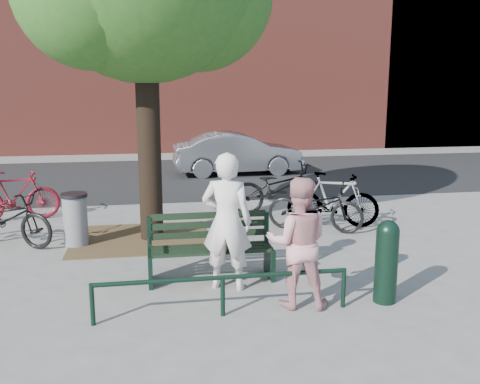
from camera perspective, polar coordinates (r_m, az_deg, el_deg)
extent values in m
plane|color=gray|center=(7.64, -3.09, -9.32)|extent=(90.00, 90.00, 0.00)
cube|color=brown|center=(9.69, -10.52, -4.89)|extent=(2.40, 2.00, 0.02)
cube|color=black|center=(15.85, -6.65, 1.65)|extent=(40.00, 7.00, 0.01)
cube|color=brown|center=(23.34, -8.09, 19.56)|extent=(45.00, 4.00, 12.00)
cube|color=black|center=(7.52, -9.54, -7.99)|extent=(0.06, 0.52, 0.45)
cube|color=black|center=(7.61, -9.66, -4.26)|extent=(0.06, 0.06, 0.44)
cylinder|color=black|center=(7.30, -9.64, -5.26)|extent=(0.04, 0.36, 0.04)
cube|color=black|center=(7.70, 3.17, -7.38)|extent=(0.06, 0.52, 0.45)
cube|color=black|center=(7.78, 2.83, -3.74)|extent=(0.06, 0.06, 0.44)
cylinder|color=black|center=(7.49, 3.37, -4.69)|extent=(0.04, 0.36, 0.04)
cube|color=black|center=(7.50, -3.13, -6.11)|extent=(1.64, 0.46, 0.04)
cube|color=black|center=(7.63, -3.35, -3.51)|extent=(1.64, 0.03, 0.47)
cylinder|color=black|center=(6.43, -15.48, -11.49)|extent=(0.06, 0.06, 0.50)
cylinder|color=black|center=(6.45, -1.85, -11.01)|extent=(0.06, 0.06, 0.50)
cylinder|color=black|center=(6.80, 10.97, -10.01)|extent=(0.06, 0.06, 0.50)
cylinder|color=black|center=(6.36, -1.87, -9.10)|extent=(3.00, 0.06, 0.06)
cylinder|color=black|center=(9.33, -9.71, 6.35)|extent=(0.40, 0.40, 3.80)
imported|color=silver|center=(7.07, -1.42, -3.18)|extent=(0.79, 0.65, 1.85)
imported|color=#CE8D8F|center=(6.58, 6.19, -5.40)|extent=(0.90, 0.77, 1.62)
cylinder|color=black|center=(7.00, 15.31, -7.72)|extent=(0.29, 0.29, 0.92)
sphere|color=black|center=(6.87, 15.52, -4.08)|extent=(0.29, 0.29, 0.29)
cylinder|color=gray|center=(9.47, -17.14, -3.01)|extent=(0.40, 0.40, 0.85)
cylinder|color=black|center=(9.37, -17.30, -0.32)|extent=(0.44, 0.44, 0.06)
imported|color=black|center=(9.87, -23.63, -2.53)|extent=(1.93, 1.45, 0.97)
imported|color=maroon|center=(11.53, -22.91, -0.39)|extent=(1.78, 0.84, 1.03)
imported|color=black|center=(11.29, 4.16, 0.41)|extent=(2.09, 0.83, 1.08)
imported|color=gray|center=(10.40, 9.88, -0.79)|extent=(1.81, 1.07, 1.05)
imported|color=black|center=(10.03, 8.04, -1.53)|extent=(1.88, 1.36, 0.94)
imported|color=slate|center=(16.10, -0.24, 4.13)|extent=(3.89, 1.50, 1.26)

